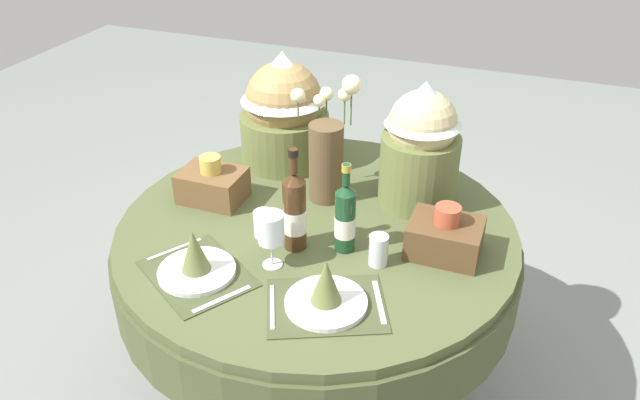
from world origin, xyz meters
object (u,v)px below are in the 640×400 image
at_px(place_setting_right, 326,293).
at_px(woven_basket_side_left, 212,184).
at_px(wine_bottle_left, 295,211).
at_px(woven_basket_side_right, 445,236).
at_px(dining_table, 317,258).
at_px(place_setting_left, 196,262).
at_px(gift_tub_back_right, 421,140).
at_px(tumbler_near_right, 378,250).
at_px(wine_bottle_centre, 345,217).
at_px(flower_vase, 327,153).
at_px(wine_glass_left, 271,229).
at_px(gift_tub_back_left, 284,106).
at_px(tumbler_mid, 264,224).

distance_m(place_setting_right, woven_basket_side_left, 0.72).
distance_m(wine_bottle_left, woven_basket_side_right, 0.49).
height_order(dining_table, wine_bottle_left, wine_bottle_left).
relative_size(place_setting_left, gift_tub_back_right, 0.92).
relative_size(tumbler_near_right, woven_basket_side_left, 0.46).
bearing_deg(wine_bottle_centre, gift_tub_back_right, 68.38).
height_order(flower_vase, wine_bottle_left, flower_vase).
relative_size(wine_bottle_left, wine_glass_left, 1.89).
bearing_deg(gift_tub_back_right, wine_glass_left, -121.60).
distance_m(wine_bottle_centre, woven_basket_side_right, 0.32).
xyz_separation_m(dining_table, gift_tub_back_left, (-0.29, 0.41, 0.38)).
bearing_deg(wine_bottle_left, dining_table, 82.44).
bearing_deg(wine_glass_left, woven_basket_side_right, 27.45).
distance_m(wine_bottle_left, gift_tub_back_right, 0.53).
relative_size(wine_glass_left, gift_tub_back_right, 0.41).
bearing_deg(wine_glass_left, dining_table, 79.68).
height_order(gift_tub_back_left, woven_basket_side_right, gift_tub_back_left).
xyz_separation_m(place_setting_left, wine_bottle_centre, (0.38, 0.29, 0.07)).
xyz_separation_m(wine_glass_left, woven_basket_side_left, (-0.37, 0.29, -0.07)).
distance_m(place_setting_left, tumbler_near_right, 0.56).
bearing_deg(gift_tub_back_left, wine_bottle_centre, -49.82).
distance_m(place_setting_right, tumbler_mid, 0.41).
distance_m(flower_vase, wine_bottle_centre, 0.34).
bearing_deg(woven_basket_side_right, tumbler_near_right, -144.25).
height_order(place_setting_right, gift_tub_back_left, gift_tub_back_left).
relative_size(place_setting_left, wine_bottle_left, 1.20).
height_order(place_setting_right, gift_tub_back_right, gift_tub_back_right).
xyz_separation_m(tumbler_near_right, gift_tub_back_left, (-0.55, 0.54, 0.18)).
distance_m(place_setting_left, gift_tub_back_left, 0.82).
bearing_deg(tumbler_mid, woven_basket_side_left, 151.57).
bearing_deg(flower_vase, tumbler_near_right, -48.36).
xyz_separation_m(flower_vase, wine_bottle_left, (0.01, -0.33, -0.05)).
bearing_deg(gift_tub_back_right, tumbler_near_right, -93.35).
relative_size(dining_table, wine_bottle_left, 3.95).
distance_m(tumbler_near_right, gift_tub_back_left, 0.80).
bearing_deg(dining_table, woven_basket_side_left, 176.33).
distance_m(dining_table, woven_basket_side_left, 0.46).
distance_m(place_setting_right, woven_basket_side_right, 0.46).
bearing_deg(wine_bottle_centre, dining_table, 143.85).
bearing_deg(flower_vase, wine_bottle_left, -87.83).
height_order(wine_bottle_centre, gift_tub_back_left, gift_tub_back_left).
bearing_deg(wine_glass_left, tumbler_near_right, 21.86).
bearing_deg(woven_basket_side_right, flower_vase, 157.36).
height_order(tumbler_near_right, tumbler_mid, tumbler_near_right).
xyz_separation_m(gift_tub_back_left, woven_basket_side_right, (0.73, -0.41, -0.17)).
height_order(wine_bottle_centre, wine_glass_left, wine_bottle_centre).
bearing_deg(gift_tub_back_left, woven_basket_side_left, -108.31).
distance_m(wine_glass_left, tumbler_mid, 0.19).
distance_m(gift_tub_back_left, woven_basket_side_left, 0.43).
distance_m(flower_vase, tumbler_near_right, 0.46).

